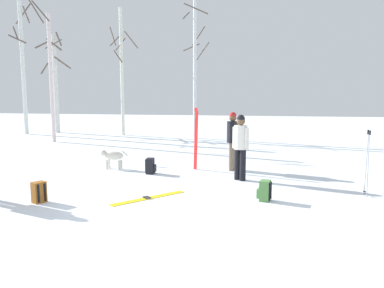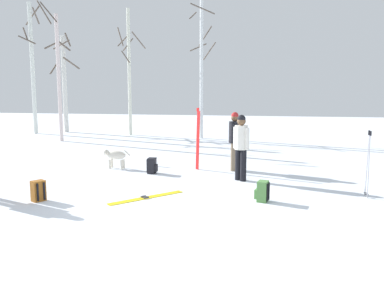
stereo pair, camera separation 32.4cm
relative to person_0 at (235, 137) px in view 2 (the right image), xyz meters
name	(u,v)px [view 2 (the right image)]	position (x,y,z in m)	size (l,w,h in m)	color
ground_plane	(170,209)	(-0.90, -4.06, -0.98)	(60.00, 60.00, 0.00)	white
person_0	(235,137)	(0.00, 0.00, 0.00)	(0.34, 0.51, 1.72)	#72604C
person_1	(241,143)	(0.28, -1.27, 0.00)	(0.43, 0.36, 1.72)	black
dog	(115,156)	(-3.54, -0.41, -0.59)	(0.90, 0.26, 0.57)	beige
ski_pair_planted_0	(198,139)	(-1.07, -0.09, -0.07)	(0.16, 0.15, 1.83)	red
ski_pair_lying_0	(147,198)	(-1.61, -3.37, -0.97)	(1.34, 1.46, 0.05)	yellow
ski_poles_0	(368,162)	(3.11, -2.34, -0.20)	(0.07, 0.25, 1.47)	#B2B2BC
backpack_0	(262,192)	(0.87, -3.14, -0.77)	(0.32, 0.30, 0.44)	#4C7F3F
backpack_1	(38,191)	(-3.79, -4.03, -0.77)	(0.34, 0.33, 0.44)	#99591E
backpack_2	(152,166)	(-2.25, -0.87, -0.77)	(0.30, 0.27, 0.44)	black
water_bottle_0	(156,162)	(-2.44, 0.16, -0.85)	(0.08, 0.08, 0.27)	silver
birch_tree_0	(33,66)	(-11.66, 7.99, 2.68)	(1.04, 1.07, 7.00)	silver
birch_tree_1	(64,81)	(-10.40, 9.01, 1.91)	(1.52, 1.48, 5.49)	silver
birch_tree_2	(58,75)	(-8.54, 5.19, 2.09)	(1.19, 1.26, 6.32)	silver
birch_tree_3	(129,70)	(-6.29, 8.34, 2.44)	(1.42, 1.35, 6.55)	silver
birch_tree_4	(202,66)	(-2.31, 7.60, 2.55)	(1.32, 1.42, 6.75)	silver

